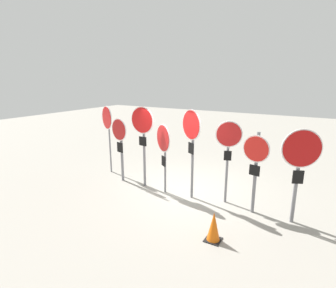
# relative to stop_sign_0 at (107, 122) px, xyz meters

# --- Properties ---
(ground_plane) EXTENTS (40.00, 40.00, 0.00)m
(ground_plane) POSITION_rel_stop_sign_0_xyz_m (3.13, -0.18, -1.87)
(ground_plane) COLOR gray
(stop_sign_0) EXTENTS (0.77, 0.38, 2.46)m
(stop_sign_0) POSITION_rel_stop_sign_0_xyz_m (0.00, 0.00, 0.00)
(stop_sign_0) COLOR slate
(stop_sign_0) RESTS_ON ground
(stop_sign_1) EXTENTS (0.72, 0.21, 2.15)m
(stop_sign_1) POSITION_rel_stop_sign_0_xyz_m (0.94, -0.44, -0.42)
(stop_sign_1) COLOR slate
(stop_sign_1) RESTS_ON ground
(stop_sign_2) EXTENTS (0.84, 0.15, 2.58)m
(stop_sign_2) POSITION_rel_stop_sign_0_xyz_m (1.86, -0.44, -0.04)
(stop_sign_2) COLOR slate
(stop_sign_2) RESTS_ON ground
(stop_sign_3) EXTENTS (0.71, 0.47, 2.12)m
(stop_sign_3) POSITION_rel_stop_sign_0_xyz_m (2.67, -0.54, -0.33)
(stop_sign_3) COLOR slate
(stop_sign_3) RESTS_ON ground
(stop_sign_4) EXTENTS (0.74, 0.46, 2.60)m
(stop_sign_4) POSITION_rel_stop_sign_0_xyz_m (3.53, -0.46, 0.01)
(stop_sign_4) COLOR slate
(stop_sign_4) RESTS_ON ground
(stop_sign_5) EXTENTS (0.67, 0.26, 2.33)m
(stop_sign_5) POSITION_rel_stop_sign_0_xyz_m (4.52, -0.25, -0.20)
(stop_sign_5) COLOR slate
(stop_sign_5) RESTS_ON ground
(stop_sign_6) EXTENTS (0.67, 0.20, 2.14)m
(stop_sign_6) POSITION_rel_stop_sign_0_xyz_m (5.29, -0.45, -0.44)
(stop_sign_6) COLOR slate
(stop_sign_6) RESTS_ON ground
(stop_sign_7) EXTENTS (0.83, 0.41, 2.32)m
(stop_sign_7) POSITION_rel_stop_sign_0_xyz_m (6.26, -0.46, -0.28)
(stop_sign_7) COLOR slate
(stop_sign_7) RESTS_ON ground
(traffic_cone_0) EXTENTS (0.34, 0.34, 0.66)m
(traffic_cone_0) POSITION_rel_stop_sign_0_xyz_m (4.86, -2.09, -1.55)
(traffic_cone_0) COLOR black
(traffic_cone_0) RESTS_ON ground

